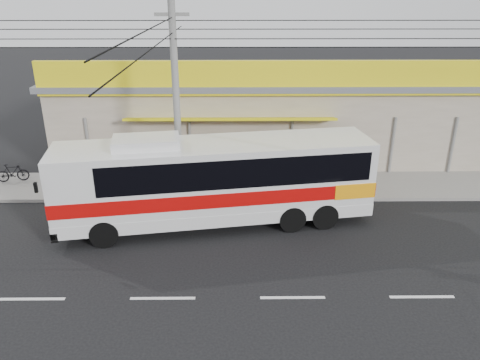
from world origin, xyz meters
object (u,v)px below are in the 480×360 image
Objects in this scene: motorbike_red at (162,174)px; motorbike_dark at (13,173)px; coach_bus at (220,177)px; utility_pole at (173,33)px.

motorbike_dark is (-7.26, 0.55, -0.12)m from motorbike_red.
motorbike_red is 7.28m from motorbike_dark.
utility_pole is (-1.77, 1.74, 5.22)m from coach_bus.
coach_bus is 8.37× the size of motorbike_dark.
coach_bus is 5.79× the size of motorbike_red.
utility_pole is (1.07, -1.76, 6.51)m from motorbike_red.
coach_bus is 4.69m from motorbike_red.
motorbike_dark is 0.04× the size of utility_pole.
coach_bus reaches higher than motorbike_dark.
motorbike_red is at bearing -106.47° from motorbike_dark.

